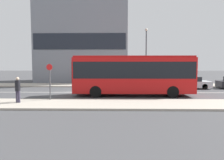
{
  "coord_description": "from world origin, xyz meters",
  "views": [
    {
      "loc": [
        3.72,
        -20.59,
        2.79
      ],
      "look_at": [
        3.35,
        -1.71,
        1.32
      ],
      "focal_mm": 35.0,
      "sensor_mm": 36.0,
      "label": 1
    }
  ],
  "objects_px": {
    "bus_stop_sign": "(50,78)",
    "pedestrian_near_stop": "(18,88)",
    "city_bus": "(133,73)",
    "street_lamp": "(146,51)",
    "parked_car_0": "(189,83)"
  },
  "relations": [
    {
      "from": "city_bus",
      "to": "street_lamp",
      "type": "bearing_deg",
      "value": 76.2
    },
    {
      "from": "city_bus",
      "to": "bus_stop_sign",
      "type": "distance_m",
      "value": 6.88
    },
    {
      "from": "pedestrian_near_stop",
      "to": "bus_stop_sign",
      "type": "distance_m",
      "value": 2.27
    },
    {
      "from": "pedestrian_near_stop",
      "to": "bus_stop_sign",
      "type": "bearing_deg",
      "value": -121.32
    },
    {
      "from": "city_bus",
      "to": "street_lamp",
      "type": "xyz_separation_m",
      "value": [
        2.09,
        7.35,
        2.3
      ]
    },
    {
      "from": "parked_car_0",
      "to": "bus_stop_sign",
      "type": "distance_m",
      "value": 15.27
    },
    {
      "from": "bus_stop_sign",
      "to": "street_lamp",
      "type": "bearing_deg",
      "value": 50.72
    },
    {
      "from": "parked_car_0",
      "to": "street_lamp",
      "type": "height_order",
      "value": "street_lamp"
    },
    {
      "from": "parked_car_0",
      "to": "pedestrian_near_stop",
      "type": "bearing_deg",
      "value": -146.97
    },
    {
      "from": "bus_stop_sign",
      "to": "pedestrian_near_stop",
      "type": "bearing_deg",
      "value": -145.13
    },
    {
      "from": "bus_stop_sign",
      "to": "street_lamp",
      "type": "xyz_separation_m",
      "value": [
        8.35,
        10.21,
        2.57
      ]
    },
    {
      "from": "street_lamp",
      "to": "parked_car_0",
      "type": "bearing_deg",
      "value": -23.76
    },
    {
      "from": "parked_car_0",
      "to": "pedestrian_near_stop",
      "type": "distance_m",
      "value": 17.44
    },
    {
      "from": "pedestrian_near_stop",
      "to": "street_lamp",
      "type": "xyz_separation_m",
      "value": [
        10.16,
        11.47,
        3.13
      ]
    },
    {
      "from": "city_bus",
      "to": "bus_stop_sign",
      "type": "xyz_separation_m",
      "value": [
        -6.25,
        -2.86,
        -0.27
      ]
    }
  ]
}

